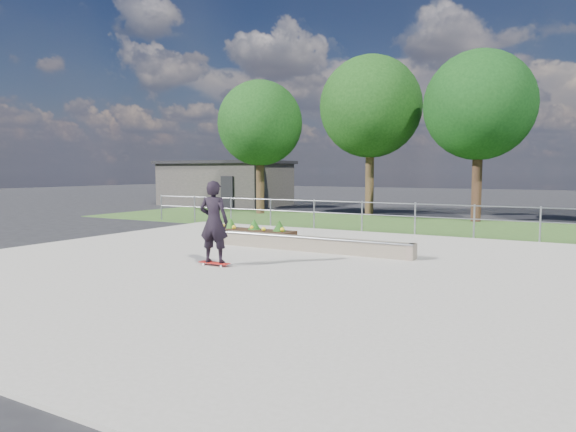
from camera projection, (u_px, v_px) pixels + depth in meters
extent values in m
plane|color=black|center=(251.00, 264.00, 12.70)|extent=(120.00, 120.00, 0.00)
cube|color=#2F4F1F|center=(391.00, 224.00, 22.25)|extent=(30.00, 8.00, 0.02)
cube|color=gray|center=(251.00, 263.00, 12.70)|extent=(15.00, 15.00, 0.06)
cylinder|color=#95999D|center=(161.00, 208.00, 24.05)|extent=(0.06, 0.06, 1.20)
cylinder|color=#999CA2|center=(195.00, 209.00, 23.07)|extent=(0.06, 0.06, 1.20)
cylinder|color=gray|center=(231.00, 211.00, 22.09)|extent=(0.06, 0.06, 1.20)
cylinder|color=gray|center=(271.00, 213.00, 21.12)|extent=(0.06, 0.06, 1.20)
cylinder|color=gray|center=(314.00, 215.00, 20.14)|extent=(0.06, 0.06, 1.20)
cylinder|color=#919399|center=(362.00, 217.00, 19.16)|extent=(0.06, 0.06, 1.20)
cylinder|color=#9A9CA3|center=(415.00, 219.00, 18.19)|extent=(0.06, 0.06, 1.20)
cylinder|color=#94969C|center=(474.00, 222.00, 17.21)|extent=(0.06, 0.06, 1.20)
cylinder|color=#9A9CA2|center=(540.00, 225.00, 16.23)|extent=(0.06, 0.06, 1.20)
cylinder|color=gray|center=(362.00, 202.00, 19.11)|extent=(20.00, 0.04, 0.04)
cylinder|color=gray|center=(362.00, 214.00, 19.15)|extent=(20.00, 0.04, 0.04)
cube|color=#322F2C|center=(225.00, 184.00, 35.05)|extent=(8.00, 5.00, 2.80)
cube|color=black|center=(225.00, 162.00, 34.92)|extent=(8.40, 5.40, 0.20)
cube|color=black|center=(227.00, 192.00, 31.89)|extent=(0.90, 0.10, 2.00)
cylinder|color=#372416|center=(260.00, 187.00, 27.77)|extent=(0.44, 0.44, 2.93)
sphere|color=black|center=(260.00, 123.00, 27.47)|extent=(4.55, 4.55, 4.55)
cylinder|color=#382616|center=(369.00, 183.00, 26.80)|extent=(0.44, 0.44, 3.38)
sphere|color=black|center=(371.00, 107.00, 26.46)|extent=(5.25, 5.25, 5.25)
cylinder|color=black|center=(477.00, 187.00, 23.26)|extent=(0.44, 0.44, 3.15)
sphere|color=black|center=(479.00, 105.00, 22.94)|extent=(4.90, 4.90, 4.90)
cube|color=#665A4B|center=(310.00, 244.00, 14.45)|extent=(6.00, 0.40, 0.40)
cylinder|color=gray|center=(306.00, 238.00, 14.26)|extent=(6.00, 0.06, 0.06)
cube|color=brown|center=(226.00, 237.00, 15.86)|extent=(0.15, 0.42, 0.40)
cube|color=#6B5A4F|center=(411.00, 252.00, 13.03)|extent=(0.15, 0.42, 0.40)
cube|color=black|center=(250.00, 234.00, 17.40)|extent=(3.00, 1.20, 0.25)
sphere|color=gold|center=(223.00, 226.00, 18.06)|extent=(0.14, 0.14, 0.14)
sphere|color=yellow|center=(234.00, 227.00, 17.59)|extent=(0.14, 0.14, 0.14)
sphere|color=yellow|center=(252.00, 228.00, 17.47)|extent=(0.14, 0.14, 0.14)
sphere|color=yellow|center=(264.00, 229.00, 17.00)|extent=(0.14, 0.14, 0.14)
sphere|color=yellow|center=(282.00, 229.00, 16.88)|extent=(0.14, 0.14, 0.14)
cone|color=#204F16|center=(230.00, 223.00, 18.08)|extent=(0.44, 0.44, 0.36)
cone|color=#184915|center=(254.00, 224.00, 17.59)|extent=(0.44, 0.44, 0.36)
cone|color=#173F12|center=(279.00, 226.00, 17.10)|extent=(0.44, 0.44, 0.36)
cylinder|color=white|center=(203.00, 264.00, 12.25)|extent=(0.05, 0.03, 0.05)
cylinder|color=white|center=(208.00, 263.00, 12.40)|extent=(0.05, 0.03, 0.05)
cylinder|color=silver|center=(221.00, 266.00, 11.99)|extent=(0.05, 0.03, 0.05)
cylinder|color=white|center=(226.00, 265.00, 12.15)|extent=(0.05, 0.03, 0.05)
cylinder|color=gray|center=(206.00, 263.00, 12.32)|extent=(0.02, 0.18, 0.02)
cylinder|color=gray|center=(223.00, 265.00, 12.07)|extent=(0.02, 0.18, 0.02)
cube|color=#AA1A14|center=(214.00, 263.00, 12.19)|extent=(0.80, 0.21, 0.02)
imported|color=black|center=(214.00, 222.00, 12.11)|extent=(0.80, 0.62, 1.94)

